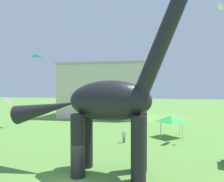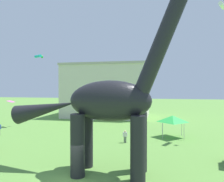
% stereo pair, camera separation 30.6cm
% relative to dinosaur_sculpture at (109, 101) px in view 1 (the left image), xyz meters
% --- Properties ---
extents(dinosaur_sculpture, '(15.27, 3.24, 15.96)m').
position_rel_dinosaur_sculpture_xyz_m(dinosaur_sculpture, '(0.00, 0.00, 0.00)').
color(dinosaur_sculpture, black).
rests_on(dinosaur_sculpture, ground_plane).
extents(person_near_flyer, '(0.58, 0.25, 1.54)m').
position_rel_dinosaur_sculpture_xyz_m(person_near_flyer, '(-0.15, 9.72, -4.84)').
color(person_near_flyer, '#2D3347').
rests_on(person_near_flyer, ground_plane).
extents(festival_canopy_tent, '(3.15, 3.15, 3.00)m').
position_rel_dinosaur_sculpture_xyz_m(festival_canopy_tent, '(5.80, 13.93, -3.23)').
color(festival_canopy_tent, '#B2B2B7').
rests_on(festival_canopy_tent, ground_plane).
extents(kite_drifting, '(1.72, 1.76, 0.50)m').
position_rel_dinosaur_sculpture_xyz_m(kite_drifting, '(-17.02, 18.54, 6.66)').
color(kite_drifting, '#19B2B7').
extents(kite_trailing, '(1.31, 1.62, 1.83)m').
position_rel_dinosaur_sculpture_xyz_m(kite_trailing, '(-20.61, 15.67, -1.31)').
color(kite_trailing, pink).
extents(kite_near_low, '(1.99, 1.98, 0.57)m').
position_rel_dinosaur_sculpture_xyz_m(kite_near_low, '(12.12, 13.69, 11.69)').
color(kite_near_low, white).
extents(background_building_block, '(19.45, 14.14, 12.26)m').
position_rel_dinosaur_sculpture_xyz_m(background_building_block, '(-7.92, 34.11, 0.37)').
color(background_building_block, beige).
rests_on(background_building_block, ground_plane).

